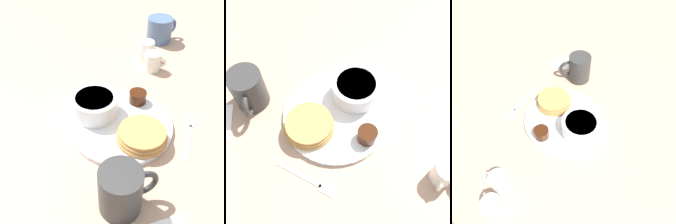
# 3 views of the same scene
# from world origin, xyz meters

# --- Properties ---
(ground_plane) EXTENTS (4.00, 4.00, 0.00)m
(ground_plane) POSITION_xyz_m (0.00, 0.00, 0.00)
(ground_plane) COLOR tan
(plate) EXTENTS (0.25, 0.25, 0.01)m
(plate) POSITION_xyz_m (0.00, 0.00, 0.01)
(plate) COLOR white
(plate) RESTS_ON ground_plane
(pancake_stack) EXTENTS (0.12, 0.12, 0.03)m
(pancake_stack) POSITION_xyz_m (-0.01, 0.07, 0.03)
(pancake_stack) COLOR #B78447
(pancake_stack) RESTS_ON plate
(bowl) EXTENTS (0.11, 0.11, 0.05)m
(bowl) POSITION_xyz_m (0.03, -0.06, 0.04)
(bowl) COLOR white
(bowl) RESTS_ON plate
(syrup_cup) EXTENTS (0.05, 0.05, 0.03)m
(syrup_cup) POSITION_xyz_m (-0.08, -0.04, 0.03)
(syrup_cup) COLOR #38190A
(syrup_cup) RESTS_ON plate
(butter_ramekin) EXTENTS (0.05, 0.05, 0.04)m
(butter_ramekin) POSITION_xyz_m (0.03, -0.09, 0.03)
(butter_ramekin) COLOR white
(butter_ramekin) RESTS_ON plate
(coffee_mug) EXTENTS (0.11, 0.08, 0.10)m
(coffee_mug) POSITION_xyz_m (0.11, 0.18, 0.05)
(coffee_mug) COLOR #333333
(coffee_mug) RESTS_ON ground_plane
(creamer_pitcher_near) EXTENTS (0.05, 0.06, 0.06)m
(creamer_pitcher_near) POSITION_xyz_m (-0.22, -0.16, 0.03)
(creamer_pitcher_near) COLOR white
(creamer_pitcher_near) RESTS_ON ground_plane
(creamer_pitcher_far) EXTENTS (0.05, 0.07, 0.06)m
(creamer_pitcher_far) POSITION_xyz_m (-0.24, -0.22, 0.03)
(creamer_pitcher_far) COLOR white
(creamer_pitcher_far) RESTS_ON ground_plane
(fork) EXTENTS (0.12, 0.11, 0.00)m
(fork) POSITION_xyz_m (-0.13, 0.10, 0.00)
(fork) COLOR silver
(fork) RESTS_ON ground_plane
(second_mug) EXTENTS (0.12, 0.09, 0.08)m
(second_mug) POSITION_xyz_m (-0.36, -0.30, 0.04)
(second_mug) COLOR slate
(second_mug) RESTS_ON ground_plane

